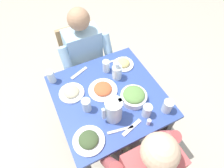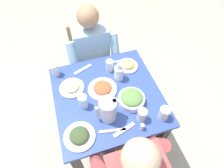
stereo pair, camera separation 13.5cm
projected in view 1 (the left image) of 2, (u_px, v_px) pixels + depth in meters
name	position (u px, v px, depth m)	size (l,w,h in m)	color
ground_plane	(110.00, 133.00, 2.07)	(8.00, 8.00, 0.00)	#B7AD99
dining_table	(109.00, 105.00, 1.58)	(0.81, 0.81, 0.75)	#334C99
chair_near	(82.00, 60.00, 2.07)	(0.40, 0.40, 0.86)	tan
diner_near	(88.00, 63.00, 1.84)	(0.48, 0.53, 1.16)	#9EC6E0
diner_far	(140.00, 160.00, 1.29)	(0.48, 0.53, 1.16)	#B24C4C
water_pitcher	(113.00, 110.00, 1.28)	(0.16, 0.12, 0.19)	silver
salad_bowl	(134.00, 96.00, 1.41)	(0.20, 0.20, 0.09)	white
plate_beans	(72.00, 92.00, 1.46)	(0.20, 0.20, 0.04)	white
plate_fries	(123.00, 63.00, 1.65)	(0.18, 0.18, 0.06)	white
plate_rice_curry	(103.00, 89.00, 1.48)	(0.23, 0.23, 0.05)	white
plate_dolmas	(89.00, 140.00, 1.23)	(0.21, 0.21, 0.05)	white
water_glass_near_left	(147.00, 111.00, 1.32)	(0.07, 0.07, 0.10)	silver
water_glass_far_left	(168.00, 106.00, 1.35)	(0.07, 0.07, 0.11)	silver
water_glass_by_pitcher	(86.00, 105.00, 1.35)	(0.07, 0.07, 0.11)	silver
water_glass_center	(106.00, 66.00, 1.58)	(0.06, 0.06, 0.11)	silver
water_glass_near_right	(51.00, 77.00, 1.51)	(0.06, 0.06, 0.11)	silver
oil_carafe	(117.00, 73.00, 1.53)	(0.08, 0.08, 0.16)	silver
salt_shaker	(149.00, 122.00, 1.30)	(0.03, 0.03, 0.05)	white
fork_near	(132.00, 128.00, 1.30)	(0.17, 0.03, 0.01)	silver
knife_near	(121.00, 130.00, 1.29)	(0.18, 0.02, 0.01)	silver
fork_far	(79.00, 73.00, 1.60)	(0.17, 0.03, 0.01)	silver
knife_far	(117.00, 60.00, 1.69)	(0.18, 0.02, 0.01)	silver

